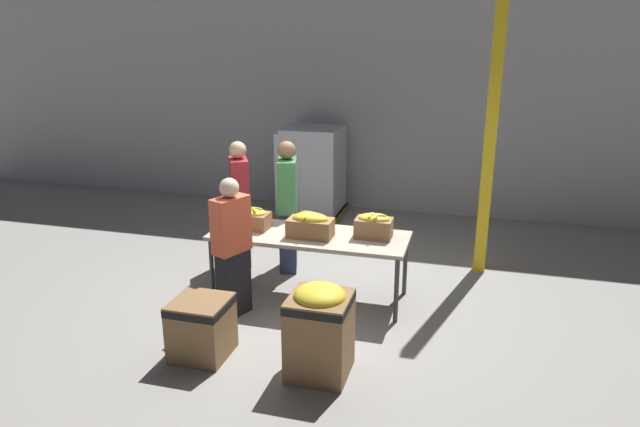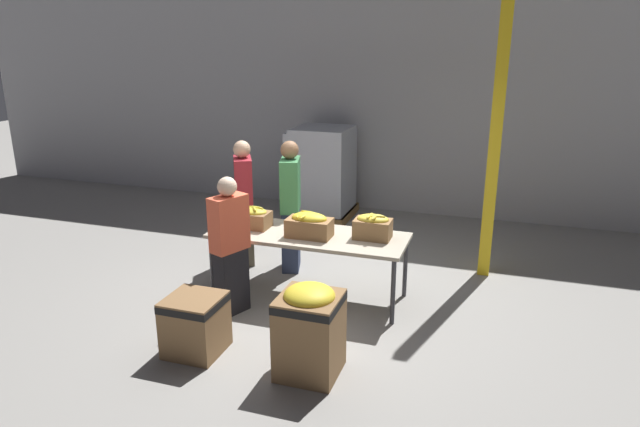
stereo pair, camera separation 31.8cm
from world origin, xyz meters
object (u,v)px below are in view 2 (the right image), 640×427
(banana_box_1, at_px, (309,225))
(support_pillar, at_px, (498,115))
(volunteer_1, at_px, (230,247))
(volunteer_2, at_px, (291,207))
(volunteer_0, at_px, (244,203))
(banana_box_0, at_px, (252,217))
(banana_box_2, at_px, (373,226))
(sorting_table, at_px, (309,238))
(pallet_stack_1, at_px, (321,175))
(pallet_stack_0, at_px, (323,174))
(donation_bin_1, at_px, (310,327))
(donation_bin_0, at_px, (195,322))

(banana_box_1, bearing_deg, support_pillar, 37.24)
(volunteer_1, xyz_separation_m, volunteer_2, (0.17, 1.33, 0.08))
(volunteer_0, xyz_separation_m, volunteer_1, (0.48, -1.35, -0.06))
(banana_box_0, height_order, banana_box_2, banana_box_2)
(sorting_table, relative_size, pallet_stack_1, 1.55)
(support_pillar, bearing_deg, pallet_stack_0, 148.99)
(banana_box_1, distance_m, banana_box_2, 0.70)
(volunteer_1, xyz_separation_m, pallet_stack_1, (-0.18, 3.60, -0.05))
(pallet_stack_1, bearing_deg, donation_bin_1, -72.93)
(donation_bin_1, relative_size, pallet_stack_0, 0.57)
(banana_box_2, distance_m, volunteer_2, 1.36)
(banana_box_0, bearing_deg, pallet_stack_1, 92.71)
(donation_bin_1, xyz_separation_m, pallet_stack_0, (-1.33, 4.41, 0.29))
(donation_bin_1, xyz_separation_m, pallet_stack_1, (-1.37, 4.46, 0.25))
(banana_box_0, xyz_separation_m, volunteer_0, (-0.45, 0.71, -0.07))
(volunteer_2, distance_m, pallet_stack_1, 2.30)
(pallet_stack_1, bearing_deg, support_pillar, -31.38)
(volunteer_1, relative_size, support_pillar, 0.38)
(pallet_stack_0, bearing_deg, volunteer_2, -82.17)
(sorting_table, relative_size, volunteer_1, 1.46)
(sorting_table, xyz_separation_m, banana_box_2, (0.71, 0.08, 0.20))
(support_pillar, distance_m, pallet_stack_1, 3.44)
(volunteer_2, height_order, donation_bin_0, volunteer_2)
(donation_bin_0, xyz_separation_m, pallet_stack_0, (-0.18, 4.41, 0.43))
(volunteer_0, height_order, support_pillar, support_pillar)
(volunteer_1, xyz_separation_m, support_pillar, (2.54, 1.94, 1.25))
(volunteer_0, bearing_deg, banana_box_0, 4.41)
(volunteer_1, bearing_deg, banana_box_0, 25.78)
(banana_box_0, height_order, volunteer_2, volunteer_2)
(volunteer_0, distance_m, donation_bin_0, 2.32)
(volunteer_2, bearing_deg, pallet_stack_1, 172.56)
(volunteer_2, xyz_separation_m, pallet_stack_1, (-0.35, 2.27, -0.13))
(volunteer_0, relative_size, pallet_stack_1, 1.14)
(volunteer_1, height_order, support_pillar, support_pillar)
(donation_bin_0, distance_m, pallet_stack_1, 4.48)
(banana_box_1, bearing_deg, volunteer_0, 145.60)
(sorting_table, relative_size, donation_bin_0, 3.94)
(volunteer_0, bearing_deg, banana_box_1, 27.70)
(volunteer_2, xyz_separation_m, pallet_stack_0, (-0.31, 2.22, -0.09))
(pallet_stack_0, bearing_deg, banana_box_2, -62.05)
(volunteer_0, bearing_deg, pallet_stack_0, 143.11)
(donation_bin_0, height_order, pallet_stack_1, pallet_stack_1)
(banana_box_1, xyz_separation_m, volunteer_0, (-1.18, 0.81, -0.09))
(banana_box_1, bearing_deg, pallet_stack_0, 105.47)
(donation_bin_1, distance_m, support_pillar, 3.47)
(sorting_table, xyz_separation_m, donation_bin_1, (0.53, -1.48, -0.26))
(banana_box_0, height_order, pallet_stack_1, pallet_stack_1)
(pallet_stack_1, bearing_deg, donation_bin_0, -87.13)
(volunteer_1, distance_m, pallet_stack_1, 3.61)
(donation_bin_0, distance_m, pallet_stack_0, 4.43)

